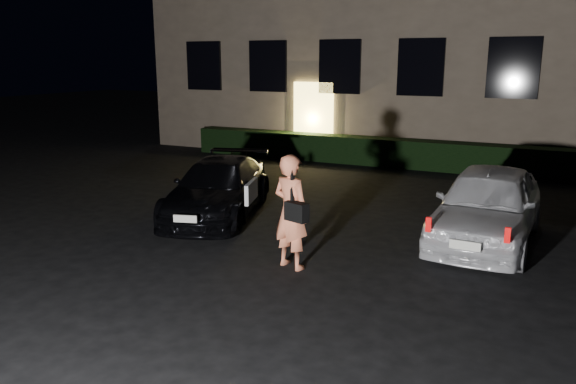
% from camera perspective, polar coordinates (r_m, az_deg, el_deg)
% --- Properties ---
extents(ground, '(80.00, 80.00, 0.00)m').
position_cam_1_polar(ground, '(8.14, -5.45, -10.27)').
color(ground, black).
rests_on(ground, ground).
extents(hedge, '(15.00, 0.70, 0.85)m').
position_cam_1_polar(hedge, '(17.53, 12.57, 3.78)').
color(hedge, black).
rests_on(hedge, ground).
extents(sedan, '(2.74, 4.35, 1.18)m').
position_cam_1_polar(sedan, '(11.96, -7.08, 0.39)').
color(sedan, black).
rests_on(sedan, ground).
extents(hatch, '(1.79, 4.13, 1.39)m').
position_cam_1_polar(hatch, '(10.73, 19.60, -1.23)').
color(hatch, white).
rests_on(hatch, ground).
extents(man, '(0.77, 0.63, 1.84)m').
position_cam_1_polar(man, '(8.80, 0.34, -2.01)').
color(man, '#FF855C').
rests_on(man, ground).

